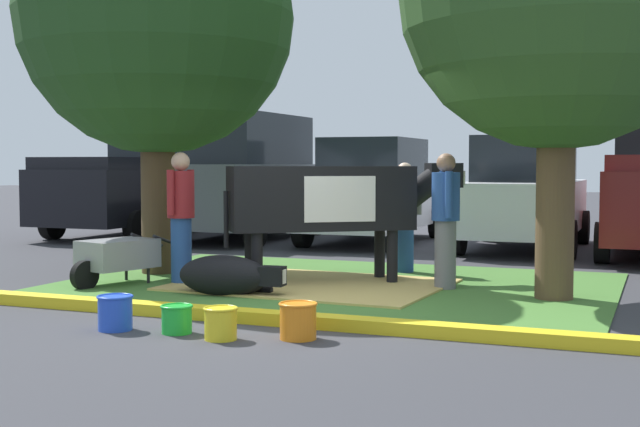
# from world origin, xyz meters

# --- Properties ---
(ground_plane) EXTENTS (80.00, 80.00, 0.00)m
(ground_plane) POSITION_xyz_m (0.00, 0.00, 0.00)
(ground_plane) COLOR #38383D
(grass_island) EXTENTS (6.74, 4.94, 0.02)m
(grass_island) POSITION_xyz_m (-0.36, 1.87, 0.01)
(grass_island) COLOR #477A33
(grass_island) RESTS_ON ground
(curb_yellow) EXTENTS (7.94, 0.24, 0.12)m
(curb_yellow) POSITION_xyz_m (-0.36, -0.75, 0.06)
(curb_yellow) COLOR yellow
(curb_yellow) RESTS_ON ground
(hay_bedding) EXTENTS (3.31, 2.55, 0.04)m
(hay_bedding) POSITION_xyz_m (-0.60, 1.65, 0.03)
(hay_bedding) COLOR tan
(hay_bedding) RESTS_ON ground
(shade_tree_left) EXTENTS (3.79, 3.79, 5.45)m
(shade_tree_left) POSITION_xyz_m (-3.04, 2.02, 3.53)
(shade_tree_left) COLOR #4C3823
(shade_tree_left) RESTS_ON ground
(cow_holstein) EXTENTS (2.73, 2.18, 1.54)m
(cow_holstein) POSITION_xyz_m (-0.46, 1.92, 1.09)
(cow_holstein) COLOR black
(cow_holstein) RESTS_ON ground
(calf_lying) EXTENTS (1.32, 0.57, 0.48)m
(calf_lying) POSITION_xyz_m (-1.21, 0.59, 0.24)
(calf_lying) COLOR black
(calf_lying) RESTS_ON ground
(person_handler) EXTENTS (0.52, 0.34, 1.55)m
(person_handler) POSITION_xyz_m (0.10, 3.38, 0.83)
(person_handler) COLOR #23478C
(person_handler) RESTS_ON ground
(person_visitor_near) EXTENTS (0.34, 0.53, 1.67)m
(person_visitor_near) POSITION_xyz_m (-2.16, 1.17, 0.90)
(person_visitor_near) COLOR #23478C
(person_visitor_near) RESTS_ON ground
(person_visitor_far) EXTENTS (0.34, 0.50, 1.66)m
(person_visitor_far) POSITION_xyz_m (1.01, 2.03, 0.89)
(person_visitor_far) COLOR slate
(person_visitor_far) RESTS_ON ground
(wheelbarrow) EXTENTS (0.91, 1.61, 0.63)m
(wheelbarrow) POSITION_xyz_m (-2.90, 0.83, 0.39)
(wheelbarrow) COLOR gray
(wheelbarrow) RESTS_ON ground
(bucket_blue) EXTENTS (0.34, 0.34, 0.32)m
(bucket_blue) POSITION_xyz_m (-1.21, -1.56, 0.17)
(bucket_blue) COLOR blue
(bucket_blue) RESTS_ON ground
(bucket_green) EXTENTS (0.30, 0.30, 0.26)m
(bucket_green) POSITION_xyz_m (-0.60, -1.47, 0.14)
(bucket_green) COLOR green
(bucket_green) RESTS_ON ground
(bucket_yellow) EXTENTS (0.31, 0.31, 0.29)m
(bucket_yellow) POSITION_xyz_m (-0.10, -1.57, 0.15)
(bucket_yellow) COLOR yellow
(bucket_yellow) RESTS_ON ground
(bucket_orange) EXTENTS (0.34, 0.34, 0.32)m
(bucket_orange) POSITION_xyz_m (0.51, -1.29, 0.17)
(bucket_orange) COLOR orange
(bucket_orange) RESTS_ON ground
(pickup_truck_black) EXTENTS (2.27, 5.42, 2.42)m
(pickup_truck_black) POSITION_xyz_m (-7.05, 7.69, 1.11)
(pickup_truck_black) COLOR black
(pickup_truck_black) RESTS_ON ground
(suv_black) EXTENTS (2.16, 4.62, 2.52)m
(suv_black) POSITION_xyz_m (-4.44, 7.37, 1.27)
(suv_black) COLOR #4C5156
(suv_black) RESTS_ON ground
(hatchback_white) EXTENTS (2.06, 4.42, 2.02)m
(hatchback_white) POSITION_xyz_m (-1.78, 7.64, 0.98)
(hatchback_white) COLOR silver
(hatchback_white) RESTS_ON ground
(sedan_silver) EXTENTS (2.06, 4.42, 2.02)m
(sedan_silver) POSITION_xyz_m (1.13, 7.43, 0.98)
(sedan_silver) COLOR silver
(sedan_silver) RESTS_ON ground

